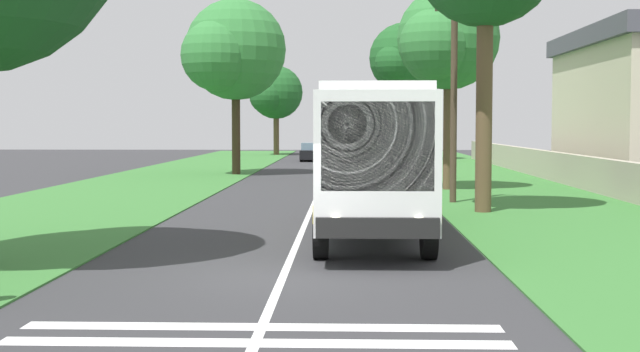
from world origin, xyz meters
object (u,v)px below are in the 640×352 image
Objects in this scene: trailing_car_0 at (361,170)px; roadside_tree_right_0 at (445,42)px; trailing_car_3 at (312,152)px; roadside_tree_right_2 at (403,60)px; coach_bus at (370,153)px; trailing_minibus_0 at (353,139)px; trailing_car_2 at (352,157)px; utility_pole at (454,94)px; trailing_car_1 at (358,162)px; roadside_tree_left_1 at (233,53)px; roadside_tree_left_0 at (275,94)px.

roadside_tree_right_0 is at bearing -137.39° from trailing_car_0.
roadside_tree_right_2 is at bearing -77.87° from trailing_car_3.
trailing_car_0 is 7.77m from roadside_tree_right_0.
coach_bus is 53.10m from trailing_minibus_0.
roadside_tree_right_0 is at bearing -168.83° from trailing_car_2.
trailing_car_1 is at bearing 9.49° from utility_pole.
roadside_tree_right_0 is at bearing -3.43° from utility_pole.
roadside_tree_right_2 is at bearing -7.83° from trailing_car_0.
trailing_car_0 is 33.77m from trailing_minibus_0.
roadside_tree_right_0 is 1.16× the size of utility_pole.
roadside_tree_right_2 is at bearing -28.60° from roadside_tree_left_1.
trailing_car_0 is at bearing -179.70° from trailing_minibus_0.
trailing_car_3 is at bearing -11.47° from roadside_tree_left_1.
trailing_car_3 is at bearing 13.33° from roadside_tree_right_0.
utility_pole is at bearing 179.15° from roadside_tree_right_2.
roadside_tree_right_0 is at bearing -135.76° from roadside_tree_left_1.
roadside_tree_right_0 is 30.92m from roadside_tree_right_2.
roadside_tree_left_0 is at bearing 10.98° from trailing_car_0.
coach_bus is at bearing -175.77° from trailing_car_3.
trailing_car_1 is 0.52× the size of roadside_tree_left_0.
utility_pole is (-48.27, -10.55, -1.70)m from roadside_tree_left_0.
utility_pole is (-37.22, 0.55, -3.96)m from roadside_tree_right_2.
roadside_tree_left_1 is at bearing 142.58° from trailing_car_2.
trailing_minibus_0 is at bearing 4.35° from utility_pole.
roadside_tree_left_1 is at bearing 168.53° from trailing_car_3.
roadside_tree_right_0 is at bearing -13.22° from coach_bus.
trailing_car_2 is (15.96, 0.37, 0.00)m from trailing_car_0.
roadside_tree_right_2 is at bearing -149.93° from trailing_minibus_0.
utility_pole is at bearing -19.59° from coach_bus.
trailing_car_3 is at bearing 11.52° from trailing_car_1.
roadside_tree_right_2 is (-11.05, -11.11, 2.27)m from roadside_tree_left_0.
trailing_car_0 is 8.91m from trailing_car_1.
trailing_car_1 is 1.00× the size of trailing_car_3.
coach_bus is 2.60× the size of trailing_car_1.
trailing_car_3 is at bearing 102.13° from roadside_tree_right_2.
utility_pole reaches higher than trailing_car_1.
roadside_tree_left_0 is at bearing 59.07° from trailing_minibus_0.
roadside_tree_left_0 reaches higher than trailing_car_2.
roadside_tree_left_1 reaches higher than trailing_minibus_0.
utility_pole is (9.15, -3.26, 1.81)m from coach_bus.
roadside_tree_left_1 is (7.12, 7.14, 6.21)m from trailing_car_0.
coach_bus is 2.60× the size of trailing_car_0.
trailing_car_1 is at bearing 0.18° from trailing_car_0.
coach_bus reaches higher than trailing_car_3.
trailing_car_1 is at bearing -168.48° from trailing_car_3.
roadside_tree_right_2 reaches higher than trailing_minibus_0.
coach_bus is 28.28m from trailing_car_1.
roadside_tree_left_0 is (12.58, 3.98, 4.99)m from trailing_car_3.
coach_bus is at bearing -172.76° from roadside_tree_left_0.
utility_pole reaches higher than coach_bus.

